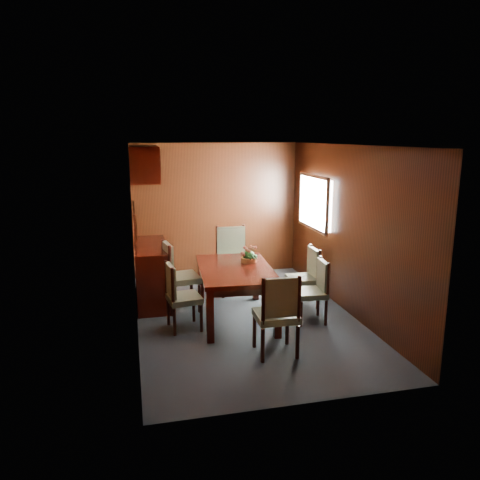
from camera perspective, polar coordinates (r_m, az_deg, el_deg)
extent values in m
plane|color=#333F46|center=(6.72, 0.71, -9.42)|extent=(4.50, 4.50, 0.00)
cube|color=black|center=(6.19, -12.88, -0.04)|extent=(0.02, 4.50, 2.40)
cube|color=black|center=(6.88, 12.95, 1.22)|extent=(0.02, 4.50, 2.40)
cube|color=black|center=(8.53, -2.93, 3.69)|extent=(3.00, 0.02, 2.40)
cube|color=black|center=(4.29, 8.04, -5.44)|extent=(3.00, 0.02, 2.40)
cube|color=black|center=(6.23, 0.77, 11.50)|extent=(3.00, 4.50, 0.02)
cube|color=white|center=(7.82, 9.38, 4.57)|extent=(0.14, 1.10, 0.80)
cube|color=#B2B2B7|center=(7.79, 8.90, 4.56)|extent=(0.04, 1.20, 0.90)
cube|color=black|center=(7.15, -12.76, 2.31)|extent=(0.03, 1.36, 0.41)
cube|color=silver|center=(7.15, -12.62, 2.31)|extent=(0.01, 1.30, 0.35)
cube|color=black|center=(7.06, -11.70, 9.18)|extent=(0.40, 1.40, 0.50)
cube|color=black|center=(7.35, -10.73, -3.99)|extent=(0.48, 1.40, 0.90)
cube|color=black|center=(5.85, -3.67, -9.28)|extent=(0.09, 0.09, 0.68)
cube|color=black|center=(5.99, 4.63, -8.78)|extent=(0.09, 0.09, 0.68)
cube|color=black|center=(7.22, -4.82, -5.02)|extent=(0.09, 0.09, 0.68)
cube|color=black|center=(7.33, 1.92, -4.71)|extent=(0.09, 0.09, 0.68)
cube|color=black|center=(6.49, -0.55, -4.32)|extent=(0.97, 1.52, 0.10)
cube|color=black|center=(6.46, -0.56, -3.65)|extent=(1.09, 1.64, 0.06)
cylinder|color=black|center=(6.48, -8.73, -8.70)|extent=(0.04, 0.04, 0.37)
cylinder|color=black|center=(6.14, -7.98, -9.91)|extent=(0.04, 0.04, 0.37)
cylinder|color=black|center=(6.55, -5.66, -8.35)|extent=(0.04, 0.04, 0.37)
cylinder|color=black|center=(6.22, -4.74, -9.52)|extent=(0.04, 0.04, 0.37)
cube|color=#647559|center=(6.26, -6.84, -7.07)|extent=(0.47, 0.48, 0.07)
cylinder|color=black|center=(6.32, -8.96, -4.62)|extent=(0.04, 0.04, 0.49)
cylinder|color=black|center=(5.97, -8.21, -5.63)|extent=(0.04, 0.04, 0.49)
cube|color=#647559|center=(6.14, -8.43, -4.93)|extent=(0.11, 0.40, 0.41)
cylinder|color=black|center=(7.16, -9.10, -6.39)|extent=(0.05, 0.05, 0.42)
cylinder|color=black|center=(6.77, -8.28, -7.51)|extent=(0.05, 0.05, 0.42)
cylinder|color=black|center=(7.25, -5.95, -6.05)|extent=(0.05, 0.05, 0.42)
cylinder|color=black|center=(6.86, -4.96, -7.12)|extent=(0.05, 0.05, 0.42)
cube|color=#647559|center=(6.92, -7.13, -4.62)|extent=(0.54, 0.56, 0.09)
cylinder|color=black|center=(7.00, -9.34, -2.13)|extent=(0.05, 0.05, 0.56)
cylinder|color=black|center=(6.60, -8.52, -3.02)|extent=(0.05, 0.05, 0.56)
cube|color=#647559|center=(6.80, -8.77, -2.37)|extent=(0.13, 0.45, 0.47)
cylinder|color=black|center=(6.50, 10.43, -8.75)|extent=(0.04, 0.04, 0.35)
cylinder|color=black|center=(6.82, 9.50, -7.67)|extent=(0.04, 0.04, 0.35)
cylinder|color=black|center=(6.40, 7.46, -8.97)|extent=(0.04, 0.04, 0.35)
cylinder|color=black|center=(6.73, 6.67, -7.85)|extent=(0.04, 0.04, 0.35)
cube|color=#647559|center=(6.53, 8.58, -6.40)|extent=(0.44, 0.46, 0.07)
cylinder|color=black|center=(6.35, 10.68, -4.81)|extent=(0.04, 0.04, 0.47)
cylinder|color=black|center=(6.68, 9.72, -3.90)|extent=(0.04, 0.04, 0.47)
cube|color=#647559|center=(6.50, 10.04, -4.20)|extent=(0.09, 0.38, 0.40)
cylinder|color=black|center=(7.06, 9.42, -6.93)|extent=(0.04, 0.04, 0.36)
cylinder|color=black|center=(7.38, 8.36, -6.00)|extent=(0.04, 0.04, 0.36)
cylinder|color=black|center=(6.94, 6.67, -7.18)|extent=(0.04, 0.04, 0.36)
cylinder|color=black|center=(7.27, 5.73, -6.22)|extent=(0.04, 0.04, 0.36)
cube|color=#647559|center=(7.09, 7.60, -4.75)|extent=(0.42, 0.44, 0.07)
cylinder|color=black|center=(6.92, 9.63, -3.16)|extent=(0.04, 0.04, 0.49)
cylinder|color=black|center=(7.25, 8.55, -2.39)|extent=(0.04, 0.04, 0.49)
cube|color=#647559|center=(7.07, 8.94, -2.63)|extent=(0.06, 0.39, 0.41)
cylinder|color=black|center=(5.42, 2.78, -12.73)|extent=(0.05, 0.05, 0.40)
cylinder|color=black|center=(5.53, 7.03, -12.27)|extent=(0.05, 0.05, 0.40)
cylinder|color=black|center=(5.77, 1.77, -11.10)|extent=(0.05, 0.05, 0.40)
cylinder|color=black|center=(5.87, 5.77, -10.72)|extent=(0.05, 0.05, 0.40)
cube|color=#647559|center=(5.54, 4.38, -9.20)|extent=(0.49, 0.47, 0.08)
cylinder|color=black|center=(5.21, 2.87, -7.47)|extent=(0.05, 0.05, 0.54)
cylinder|color=black|center=(5.32, 7.22, -7.10)|extent=(0.05, 0.05, 0.54)
cube|color=#647559|center=(5.27, 5.01, -7.00)|extent=(0.44, 0.07, 0.46)
cylinder|color=black|center=(7.92, 0.45, -4.30)|extent=(0.05, 0.05, 0.44)
cylinder|color=black|center=(7.82, -2.73, -4.53)|extent=(0.05, 0.05, 0.44)
cylinder|color=black|center=(7.53, 1.27, -5.21)|extent=(0.05, 0.05, 0.44)
cylinder|color=black|center=(7.43, -2.07, -5.47)|extent=(0.05, 0.05, 0.44)
cube|color=#647559|center=(7.59, -0.77, -2.81)|extent=(0.52, 0.50, 0.09)
cylinder|color=black|center=(7.78, 0.44, -0.22)|extent=(0.05, 0.05, 0.58)
cylinder|color=black|center=(7.68, -2.79, -0.40)|extent=(0.05, 0.05, 0.58)
cube|color=#647559|center=(7.70, -1.13, -0.18)|extent=(0.47, 0.07, 0.49)
cylinder|color=#B26B36|center=(6.73, 1.07, -2.42)|extent=(0.23, 0.23, 0.07)
sphere|color=#1A501B|center=(6.72, 1.08, -1.98)|extent=(0.17, 0.17, 0.17)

